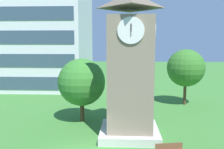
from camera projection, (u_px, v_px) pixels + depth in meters
office_building at (43, 19)px, 39.80m from camera, size 14.55×14.39×22.40m
clock_tower at (130, 74)px, 18.34m from camera, size 4.48×4.48×10.90m
tree_by_building at (82, 82)px, 22.08m from camera, size 4.32×4.32×5.82m
tree_streetside at (186, 68)px, 28.03m from camera, size 4.34×4.34×6.50m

